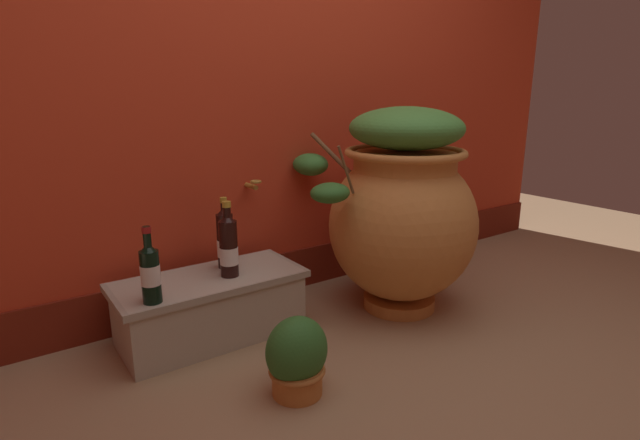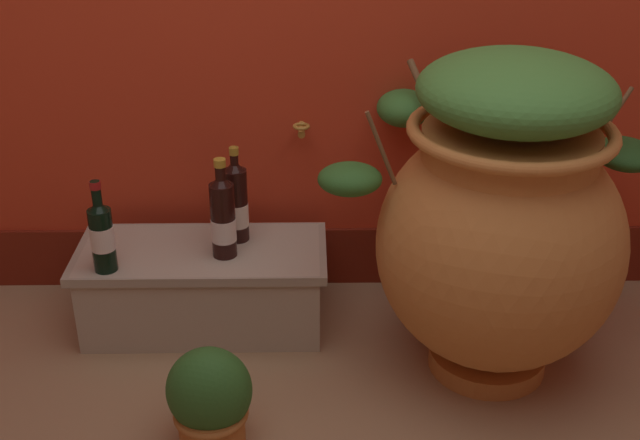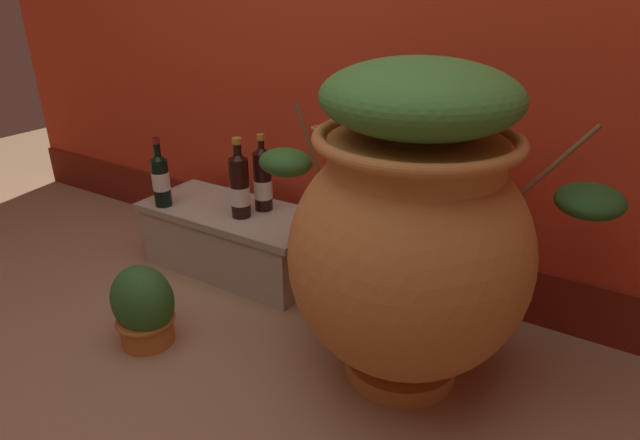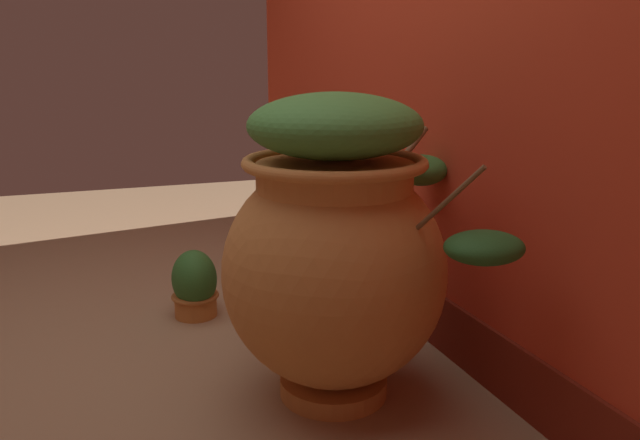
{
  "view_description": "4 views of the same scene",
  "coord_description": "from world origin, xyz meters",
  "px_view_note": "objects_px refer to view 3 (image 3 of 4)",
  "views": [
    {
      "loc": [
        -1.25,
        -1.07,
        1.06
      ],
      "look_at": [
        0.01,
        0.71,
        0.49
      ],
      "focal_mm": 27.55,
      "sensor_mm": 36.0,
      "label": 1
    },
    {
      "loc": [
        -0.14,
        -1.5,
        1.58
      ],
      "look_at": [
        -0.11,
        0.74,
        0.44
      ],
      "focal_mm": 46.08,
      "sensor_mm": 36.0,
      "label": 2
    },
    {
      "loc": [
        0.92,
        -0.74,
        1.17
      ],
      "look_at": [
        0.05,
        0.68,
        0.42
      ],
      "focal_mm": 29.84,
      "sensor_mm": 36.0,
      "label": 3
    },
    {
      "loc": [
        2.16,
        -0.11,
        1.08
      ],
      "look_at": [
        0.06,
        0.67,
        0.51
      ],
      "focal_mm": 34.76,
      "sensor_mm": 36.0,
      "label": 4
    }
  ],
  "objects_px": {
    "terracotta_urn": "(410,231)",
    "wine_bottle_left": "(160,177)",
    "wine_bottle_middle": "(240,184)",
    "potted_shrub": "(144,308)",
    "wine_bottle_right": "(263,179)"
  },
  "relations": [
    {
      "from": "wine_bottle_left",
      "to": "potted_shrub",
      "type": "xyz_separation_m",
      "value": [
        0.36,
        -0.45,
        -0.27
      ]
    },
    {
      "from": "terracotta_urn",
      "to": "wine_bottle_left",
      "type": "distance_m",
      "value": 1.19
    },
    {
      "from": "potted_shrub",
      "to": "wine_bottle_left",
      "type": "bearing_deg",
      "value": 128.35
    },
    {
      "from": "wine_bottle_right",
      "to": "potted_shrub",
      "type": "bearing_deg",
      "value": -93.06
    },
    {
      "from": "wine_bottle_left",
      "to": "wine_bottle_right",
      "type": "relative_size",
      "value": 0.92
    },
    {
      "from": "terracotta_urn",
      "to": "wine_bottle_left",
      "type": "relative_size",
      "value": 3.5
    },
    {
      "from": "wine_bottle_middle",
      "to": "wine_bottle_right",
      "type": "distance_m",
      "value": 0.11
    },
    {
      "from": "terracotta_urn",
      "to": "wine_bottle_middle",
      "type": "bearing_deg",
      "value": 165.8
    },
    {
      "from": "terracotta_urn",
      "to": "wine_bottle_middle",
      "type": "relative_size",
      "value": 3.17
    },
    {
      "from": "wine_bottle_left",
      "to": "potted_shrub",
      "type": "distance_m",
      "value": 0.64
    },
    {
      "from": "terracotta_urn",
      "to": "wine_bottle_right",
      "type": "distance_m",
      "value": 0.85
    },
    {
      "from": "wine_bottle_middle",
      "to": "potted_shrub",
      "type": "relative_size",
      "value": 1.12
    },
    {
      "from": "wine_bottle_left",
      "to": "wine_bottle_right",
      "type": "height_order",
      "value": "wine_bottle_right"
    },
    {
      "from": "wine_bottle_right",
      "to": "wine_bottle_left",
      "type": "bearing_deg",
      "value": -153.75
    },
    {
      "from": "wine_bottle_left",
      "to": "wine_bottle_middle",
      "type": "height_order",
      "value": "wine_bottle_middle"
    }
  ]
}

